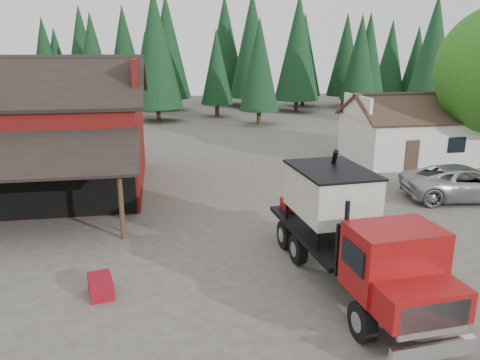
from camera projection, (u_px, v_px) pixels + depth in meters
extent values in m
plane|color=#4F473E|center=(268.00, 250.00, 18.09)|extent=(120.00, 120.00, 0.00)
cube|color=maroon|center=(27.00, 145.00, 25.07)|extent=(12.00, 10.00, 5.00)
cube|color=black|center=(4.00, 82.00, 21.74)|extent=(12.80, 5.53, 2.35)
cube|color=black|center=(31.00, 75.00, 26.48)|extent=(12.80, 5.53, 2.35)
cube|color=maroon|center=(137.00, 77.00, 25.10)|extent=(0.25, 7.00, 2.00)
cylinder|color=#382619|center=(121.00, 206.00, 18.77)|extent=(0.20, 0.20, 2.80)
cube|color=silver|center=(410.00, 138.00, 32.12)|extent=(8.00, 6.00, 3.00)
cube|color=#38281E|center=(425.00, 108.00, 30.08)|extent=(8.60, 3.42, 1.80)
cube|color=#38281E|center=(402.00, 103.00, 32.92)|extent=(8.60, 3.42, 1.80)
cube|color=silver|center=(357.00, 107.00, 30.85)|extent=(0.20, 4.20, 1.50)
cube|color=silver|center=(467.00, 104.00, 32.16)|extent=(0.20, 4.20, 1.50)
cube|color=#38281E|center=(412.00, 156.00, 29.15)|extent=(0.90, 0.06, 2.00)
cube|color=black|center=(457.00, 145.00, 29.48)|extent=(1.20, 0.06, 1.00)
sphere|color=#195F15|center=(474.00, 89.00, 29.53)|extent=(4.40, 4.40, 4.40)
cylinder|color=#382619|center=(259.00, 116.00, 47.28)|extent=(0.44, 0.44, 1.60)
cone|color=black|center=(259.00, 64.00, 45.88)|extent=(3.96, 3.96, 9.00)
cylinder|color=#382619|center=(426.00, 118.00, 46.11)|extent=(0.44, 0.44, 1.60)
cone|color=black|center=(433.00, 54.00, 44.43)|extent=(4.84, 4.84, 11.00)
cylinder|color=#382619|center=(159.00, 113.00, 49.43)|extent=(0.44, 0.44, 1.60)
cone|color=black|center=(155.00, 48.00, 47.62)|extent=(5.28, 5.28, 12.00)
cylinder|color=black|center=(362.00, 321.00, 12.40)|extent=(0.43, 1.11, 1.09)
cylinder|color=black|center=(431.00, 311.00, 12.88)|extent=(0.43, 1.11, 1.09)
cylinder|color=black|center=(298.00, 249.00, 16.83)|extent=(0.43, 1.11, 1.09)
cylinder|color=black|center=(351.00, 243.00, 17.32)|extent=(0.43, 1.11, 1.09)
cylinder|color=black|center=(285.00, 235.00, 18.13)|extent=(0.43, 1.11, 1.09)
cylinder|color=black|center=(335.00, 230.00, 18.61)|extent=(0.43, 1.11, 1.09)
cube|color=black|center=(345.00, 254.00, 15.49)|extent=(1.71, 8.58, 0.40)
cube|color=silver|center=(433.00, 351.00, 11.21)|extent=(2.29, 0.35, 0.45)
cube|color=silver|center=(434.00, 319.00, 11.08)|extent=(1.89, 0.24, 0.89)
cube|color=maroon|center=(420.00, 301.00, 11.59)|extent=(2.32, 1.45, 0.84)
cube|color=maroon|center=(393.00, 259.00, 12.65)|extent=(2.50, 1.86, 1.83)
cube|color=black|center=(411.00, 261.00, 11.83)|extent=(2.08, 0.23, 0.89)
cylinder|color=black|center=(346.00, 231.00, 13.10)|extent=(0.15, 0.15, 1.78)
cube|color=black|center=(374.00, 246.00, 13.59)|extent=(2.43, 0.30, 1.59)
cube|color=black|center=(328.00, 231.00, 16.71)|extent=(2.94, 5.92, 0.16)
cube|color=silver|center=(330.00, 192.00, 16.31)|extent=(2.51, 3.43, 1.59)
cone|color=silver|center=(329.00, 219.00, 16.58)|extent=(2.33, 2.33, 0.69)
cube|color=black|center=(332.00, 170.00, 16.08)|extent=(2.62, 3.54, 0.08)
cylinder|color=black|center=(329.00, 183.00, 17.77)|extent=(0.59, 2.19, 3.02)
cube|color=maroon|center=(290.00, 204.00, 18.71)|extent=(0.65, 0.83, 0.45)
cylinder|color=silver|center=(412.00, 282.00, 13.84)|extent=(0.63, 1.03, 0.56)
imported|color=#A4A7AC|center=(465.00, 183.00, 23.85)|extent=(6.64, 3.78, 1.75)
cube|color=maroon|center=(101.00, 286.00, 14.72)|extent=(0.93, 1.23, 0.60)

